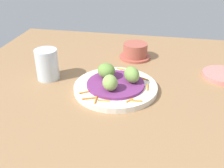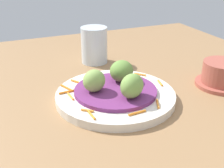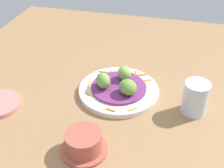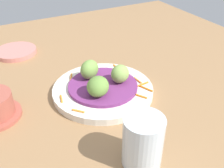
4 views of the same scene
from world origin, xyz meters
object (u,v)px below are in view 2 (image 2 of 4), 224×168
object	(u,v)px
terracotta_bowl	(222,75)
water_glass	(94,45)
main_plate	(115,96)
guac_scoop_left	(131,85)
guac_scoop_right	(94,81)
guac_scoop_center	(122,71)

from	to	relation	value
terracotta_bowl	water_glass	world-z (taller)	water_glass
main_plate	terracotta_bowl	size ratio (longest dim) A/B	2.15
terracotta_bowl	water_glass	size ratio (longest dim) A/B	1.18
guac_scoop_left	terracotta_bowl	size ratio (longest dim) A/B	0.47
guac_scoop_right	terracotta_bowl	xyz separation A→B (cm)	(3.58, 28.29, -2.02)
guac_scoop_right	terracotta_bowl	distance (cm)	28.59
main_plate	guac_scoop_right	world-z (taller)	guac_scoop_right
guac_scoop_right	terracotta_bowl	world-z (taller)	guac_scoop_right
guac_scoop_left	terracotta_bowl	world-z (taller)	guac_scoop_left
guac_scoop_center	water_glass	bearing A→B (deg)	178.14
main_plate	guac_scoop_left	size ratio (longest dim) A/B	4.54
main_plate	guac_scoop_right	bearing A→B (deg)	-100.48
main_plate	guac_scoop_center	distance (cm)	5.66
main_plate	guac_scoop_left	world-z (taller)	guac_scoop_left
main_plate	guac_scoop_right	distance (cm)	5.65
guac_scoop_left	guac_scoop_center	xyz separation A→B (cm)	(-7.20, 1.33, -0.10)
guac_scoop_left	terracotta_bowl	distance (cm)	22.85
guac_scoop_center	guac_scoop_right	xyz separation A→B (cm)	(2.45, -6.90, -0.00)
guac_scoop_center	guac_scoop_right	world-z (taller)	same
main_plate	terracotta_bowl	distance (cm)	24.36
main_plate	terracotta_bowl	xyz separation A→B (cm)	(2.81, 24.13, 1.73)
guac_scoop_left	guac_scoop_center	size ratio (longest dim) A/B	0.96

